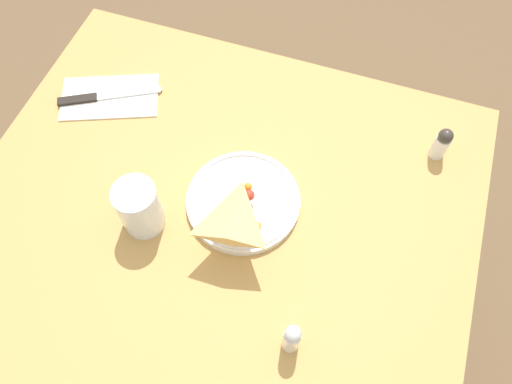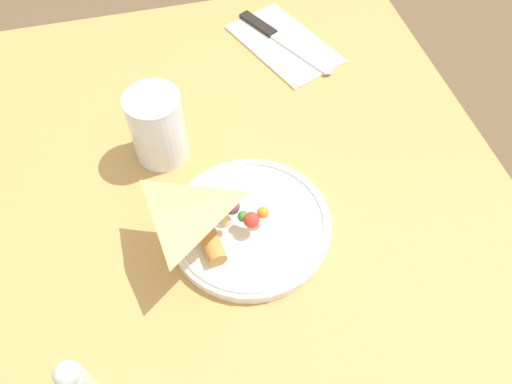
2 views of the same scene
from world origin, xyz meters
name	(u,v)px [view 1 (image 1 of 2)]	position (x,y,z in m)	size (l,w,h in m)	color
ground_plane	(233,320)	(0.00, 0.00, 0.00)	(6.00, 6.00, 0.00)	brown
dining_table	(220,241)	(0.00, 0.00, 0.65)	(0.96, 0.85, 0.77)	tan
plate_pizza	(243,201)	(0.04, 0.04, 0.78)	(0.21, 0.21, 0.05)	white
milk_glass	(140,208)	(-0.12, -0.05, 0.82)	(0.08, 0.08, 0.11)	white
napkin_folded	(110,97)	(-0.32, 0.19, 0.77)	(0.23, 0.19, 0.00)	white
butter_knife	(104,96)	(-0.33, 0.19, 0.78)	(0.20, 0.12, 0.01)	black
salt_shaker	(292,338)	(0.20, -0.18, 0.81)	(0.03, 0.03, 0.09)	white
pepper_shaker	(442,143)	(0.37, 0.27, 0.81)	(0.03, 0.03, 0.08)	white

